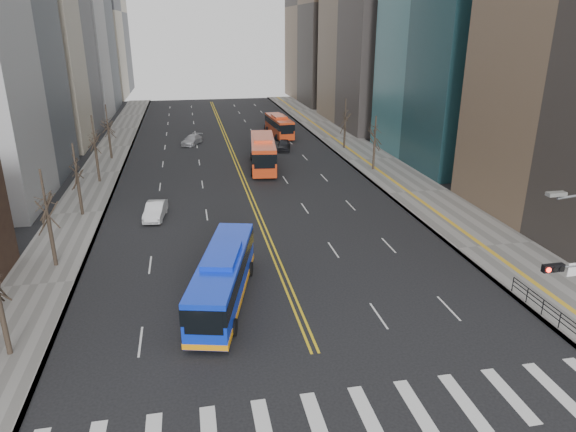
{
  "coord_description": "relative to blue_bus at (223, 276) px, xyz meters",
  "views": [
    {
      "loc": [
        -5.95,
        -17.5,
        16.47
      ],
      "look_at": [
        0.2,
        13.63,
        4.74
      ],
      "focal_mm": 32.0,
      "sensor_mm": 36.0,
      "label": 1
    }
  ],
  "objects": [
    {
      "name": "sidewalk_right",
      "position": [
        21.87,
        33.45,
        -1.71
      ],
      "size": [
        7.0,
        130.0,
        0.15
      ],
      "primitive_type": "cube",
      "color": "slate",
      "rests_on": "ground"
    },
    {
      "name": "blue_bus",
      "position": [
        0.0,
        0.0,
        0.0
      ],
      "size": [
        5.29,
        11.94,
        3.41
      ],
      "color": "#0E30D6",
      "rests_on": "ground"
    },
    {
      "name": "car_white",
      "position": [
        -4.92,
        16.45,
        -1.04
      ],
      "size": [
        2.18,
        4.69,
        1.49
      ],
      "primitive_type": "imported",
      "rotation": [
        0.0,
        0.0,
        -0.14
      ],
      "color": "silver",
      "rests_on": "ground"
    },
    {
      "name": "red_bus_near",
      "position": [
        7.39,
        32.31,
        0.35
      ],
      "size": [
        4.25,
        12.46,
        3.85
      ],
      "color": "red",
      "rests_on": "ground"
    },
    {
      "name": "ground",
      "position": [
        4.37,
        -11.55,
        -1.79
      ],
      "size": [
        220.0,
        220.0,
        0.0
      ],
      "primitive_type": "plane",
      "color": "black"
    },
    {
      "name": "red_bus_far",
      "position": [
        12.83,
        51.16,
        0.06
      ],
      "size": [
        3.1,
        10.52,
        3.32
      ],
      "color": "red",
      "rests_on": "ground"
    },
    {
      "name": "crosswalk",
      "position": [
        4.37,
        -11.55,
        -1.78
      ],
      "size": [
        26.7,
        4.0,
        0.01
      ],
      "color": "silver",
      "rests_on": "ground"
    },
    {
      "name": "street_trees",
      "position": [
        -2.81,
        23.0,
        3.09
      ],
      "size": [
        35.2,
        47.2,
        7.6
      ],
      "color": "black",
      "rests_on": "ground"
    },
    {
      "name": "centerline",
      "position": [
        4.37,
        43.45,
        -1.78
      ],
      "size": [
        0.55,
        100.0,
        0.01
      ],
      "color": "gold",
      "rests_on": "ground"
    },
    {
      "name": "sidewalk_left",
      "position": [
        -12.13,
        33.45,
        -1.71
      ],
      "size": [
        5.0,
        130.0,
        0.15
      ],
      "primitive_type": "cube",
      "color": "slate",
      "rests_on": "ground"
    },
    {
      "name": "car_silver",
      "position": [
        -0.99,
        47.56,
        -1.1
      ],
      "size": [
        3.73,
        5.14,
        1.38
      ],
      "primitive_type": "imported",
      "rotation": [
        0.0,
        0.0,
        -0.43
      ],
      "color": "#9F9FA4",
      "rests_on": "ground"
    },
    {
      "name": "pedestrian_railing",
      "position": [
        18.67,
        -5.55,
        -0.96
      ],
      "size": [
        0.06,
        6.06,
        1.02
      ],
      "color": "black",
      "rests_on": "sidewalk_right"
    },
    {
      "name": "car_dark_far",
      "position": [
        12.57,
        58.38,
        -1.22
      ],
      "size": [
        2.87,
        4.42,
        1.13
      ],
      "primitive_type": "imported",
      "rotation": [
        0.0,
        0.0,
        -0.26
      ],
      "color": "black",
      "rests_on": "ground"
    },
    {
      "name": "car_dark_mid",
      "position": [
        11.7,
        41.26,
        -1.05
      ],
      "size": [
        2.66,
        4.62,
        1.48
      ],
      "primitive_type": "imported",
      "rotation": [
        0.0,
        0.0,
        -0.22
      ],
      "color": "black",
      "rests_on": "ground"
    }
  ]
}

